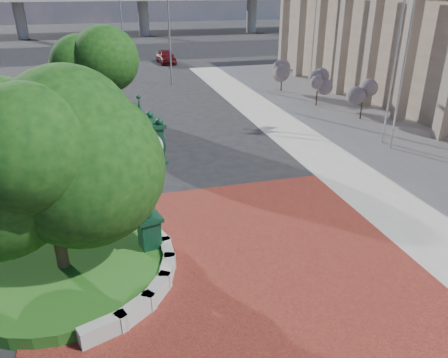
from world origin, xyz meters
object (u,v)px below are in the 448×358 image
at_px(post_clock, 145,175).
at_px(parked_car, 166,57).
at_px(flagpole_a, 395,59).
at_px(flagpole_b, 405,56).
at_px(street_lamp_far, 123,17).
at_px(street_lamp_near, 171,28).

distance_m(post_clock, parked_car, 39.37).
xyz_separation_m(parked_car, flagpole_a, (7.69, -30.91, 3.93)).
bearing_deg(flagpole_b, street_lamp_far, 109.78).
xyz_separation_m(post_clock, flagpole_a, (14.14, 7.87, 1.73)).
bearing_deg(street_lamp_near, street_lamp_far, 103.70).
distance_m(flagpole_b, street_lamp_far, 35.26).
relative_size(parked_car, flagpole_a, 0.48).
distance_m(flagpole_a, street_lamp_near, 20.92).
bearing_deg(parked_car, flagpole_a, -79.16).
height_order(post_clock, parked_car, post_clock).
height_order(flagpole_a, flagpole_b, flagpole_b).
height_order(parked_car, street_lamp_near, street_lamp_near).
height_order(street_lamp_near, street_lamp_far, street_lamp_far).
bearing_deg(post_clock, street_lamp_near, 78.77).
distance_m(parked_car, flagpole_a, 32.09).
height_order(parked_car, street_lamp_far, street_lamp_far).
height_order(post_clock, street_lamp_far, street_lamp_far).
height_order(parked_car, flagpole_b, flagpole_b).
relative_size(flagpole_a, street_lamp_near, 1.09).
relative_size(post_clock, parked_car, 1.22).
xyz_separation_m(parked_car, flagpole_b, (7.56, -31.84, 4.23)).
distance_m(post_clock, flagpole_a, 16.28).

